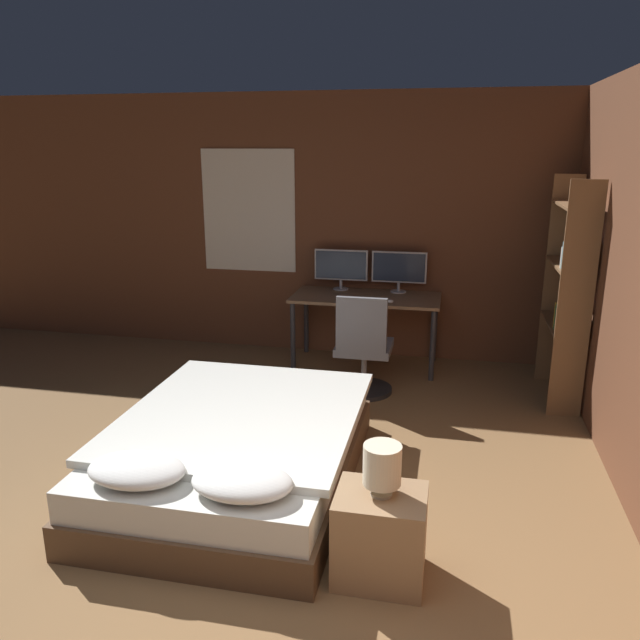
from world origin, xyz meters
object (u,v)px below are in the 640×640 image
(desk, at_px, (366,304))
(computer_mouse, at_px, (390,301))
(bookshelf, at_px, (569,284))
(nightstand, at_px, (380,536))
(bedside_lamp, at_px, (382,465))
(monitor_right, at_px, (399,269))
(monitor_left, at_px, (341,267))
(bed, at_px, (237,451))
(keyboard, at_px, (363,301))
(office_chair, at_px, (363,354))

(desk, bearing_deg, computer_mouse, -42.23)
(desk, xyz_separation_m, bookshelf, (1.80, -0.55, 0.41))
(nightstand, relative_size, desk, 0.33)
(nightstand, xyz_separation_m, desk, (-0.53, 3.20, 0.40))
(bedside_lamp, xyz_separation_m, monitor_right, (-0.23, 3.44, 0.32))
(nightstand, distance_m, computer_mouse, 3.02)
(bookshelf, bearing_deg, nightstand, -115.44)
(desk, relative_size, computer_mouse, 20.92)
(nightstand, relative_size, monitor_left, 0.87)
(bed, height_order, monitor_right, monitor_right)
(desk, relative_size, keyboard, 4.30)
(bedside_lamp, xyz_separation_m, keyboard, (-0.53, 2.97, 0.09))
(bedside_lamp, bearing_deg, monitor_right, 93.88)
(desk, xyz_separation_m, computer_mouse, (0.26, -0.24, 0.10))
(bed, height_order, keyboard, keyboard)
(keyboard, xyz_separation_m, computer_mouse, (0.26, 0.00, 0.01))
(nightstand, distance_m, keyboard, 3.05)
(bed, distance_m, monitor_left, 2.81)
(nightstand, distance_m, bedside_lamp, 0.41)
(desk, bearing_deg, bed, -101.49)
(bedside_lamp, height_order, bookshelf, bookshelf)
(bed, relative_size, keyboard, 6.05)
(bed, height_order, desk, desk)
(keyboard, bearing_deg, desk, 90.00)
(computer_mouse, relative_size, office_chair, 0.07)
(bed, xyz_separation_m, keyboard, (0.50, 2.23, 0.50))
(bed, bearing_deg, computer_mouse, 71.15)
(bed, relative_size, monitor_right, 3.73)
(keyboard, bearing_deg, office_chair, -80.32)
(monitor_left, relative_size, monitor_right, 1.00)
(nightstand, height_order, keyboard, keyboard)
(monitor_left, bearing_deg, computer_mouse, -40.40)
(nightstand, xyz_separation_m, bookshelf, (1.26, 2.66, 0.81))
(nightstand, distance_m, bookshelf, 3.05)
(computer_mouse, bearing_deg, office_chair, -108.20)
(monitor_right, xyz_separation_m, computer_mouse, (-0.04, -0.48, -0.22))
(office_chair, relative_size, bookshelf, 0.48)
(bed, relative_size, desk, 1.41)
(office_chair, bearing_deg, keyboard, 99.68)
(bed, relative_size, nightstand, 4.28)
(computer_mouse, relative_size, bookshelf, 0.04)
(bedside_lamp, bearing_deg, monitor_left, 103.57)
(desk, bearing_deg, keyboard, -90.00)
(nightstand, bearing_deg, monitor_left, 103.57)
(bed, relative_size, bookshelf, 1.06)
(computer_mouse, bearing_deg, nightstand, -84.76)
(bedside_lamp, height_order, monitor_left, monitor_left)
(keyboard, distance_m, bookshelf, 1.85)
(monitor_right, distance_m, bookshelf, 1.69)
(monitor_left, distance_m, office_chair, 1.22)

